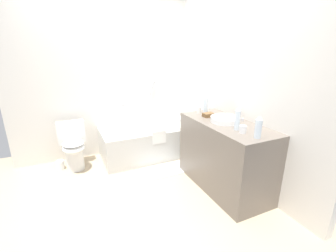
{
  "coord_description": "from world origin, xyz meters",
  "views": [
    {
      "loc": [
        -0.72,
        -2.47,
        1.71
      ],
      "look_at": [
        0.52,
        0.22,
        0.73
      ],
      "focal_mm": 24.73,
      "sensor_mm": 36.0,
      "label": 1
    }
  ],
  "objects": [
    {
      "name": "toilet",
      "position": [
        -0.68,
        0.98,
        0.35
      ],
      "size": [
        0.39,
        0.49,
        0.71
      ],
      "rotation": [
        0.0,
        0.0,
        -1.56
      ],
      "color": "white",
      "rests_on": "ground_plane"
    },
    {
      "name": "drinking_glass_0",
      "position": [
        0.96,
        0.16,
        0.92
      ],
      "size": [
        0.06,
        0.06,
        0.09
      ],
      "primitive_type": "cylinder",
      "color": "white",
      "rests_on": "vanity_counter"
    },
    {
      "name": "toilet_paper_roll",
      "position": [
        -0.89,
        1.02,
        0.07
      ],
      "size": [
        0.11,
        0.11,
        0.14
      ],
      "primitive_type": "cylinder",
      "color": "white",
      "rests_on": "ground_plane"
    },
    {
      "name": "bathtub",
      "position": [
        0.51,
        0.94,
        0.27
      ],
      "size": [
        1.56,
        0.78,
        1.19
      ],
      "color": "silver",
      "rests_on": "ground_plane"
    },
    {
      "name": "vanity_counter",
      "position": [
        1.04,
        -0.35,
        0.44
      ],
      "size": [
        0.59,
        1.29,
        0.87
      ],
      "primitive_type": "cube",
      "color": "#6B6056",
      "rests_on": "ground_plane"
    },
    {
      "name": "wall_back_tiled",
      "position": [
        0.0,
        1.38,
        1.3
      ],
      "size": [
        3.07,
        0.1,
        2.59
      ],
      "primitive_type": "cube",
      "color": "silver",
      "rests_on": "ground_plane"
    },
    {
      "name": "ground_plane",
      "position": [
        0.0,
        0.0,
        0.0
      ],
      "size": [
        3.67,
        3.67,
        0.0
      ],
      "primitive_type": "plane",
      "color": "tan"
    },
    {
      "name": "water_bottle_2",
      "position": [
        0.99,
        -0.89,
        0.97
      ],
      "size": [
        0.07,
        0.07,
        0.21
      ],
      "color": "silver",
      "rests_on": "vanity_counter"
    },
    {
      "name": "bath_mat",
      "position": [
        0.53,
        0.33,
        0.01
      ],
      "size": [
        0.69,
        0.37,
        0.01
      ],
      "primitive_type": "cube",
      "color": "white",
      "rests_on": "ground_plane"
    },
    {
      "name": "water_bottle_0",
      "position": [
        1.03,
        0.1,
        1.0
      ],
      "size": [
        0.06,
        0.06,
        0.26
      ],
      "color": "silver",
      "rests_on": "vanity_counter"
    },
    {
      "name": "drinking_glass_1",
      "position": [
        0.96,
        -0.71,
        0.91
      ],
      "size": [
        0.08,
        0.08,
        0.08
      ],
      "primitive_type": "cylinder",
      "color": "white",
      "rests_on": "vanity_counter"
    },
    {
      "name": "wall_right_mirror",
      "position": [
        1.38,
        0.0,
        1.3
      ],
      "size": [
        0.1,
        3.06,
        2.59
      ],
      "primitive_type": "cube",
      "color": "silver",
      "rests_on": "ground_plane"
    },
    {
      "name": "sink_basin",
      "position": [
        1.04,
        -0.32,
        0.91
      ],
      "size": [
        0.35,
        0.35,
        0.07
      ],
      "primitive_type": "cylinder",
      "color": "white",
      "rests_on": "vanity_counter"
    },
    {
      "name": "sink_faucet",
      "position": [
        1.24,
        -0.32,
        0.9
      ],
      "size": [
        0.11,
        0.15,
        0.07
      ],
      "color": "silver",
      "rests_on": "vanity_counter"
    },
    {
      "name": "amenity_basket",
      "position": [
        0.98,
        -0.04,
        0.9
      ],
      "size": [
        0.14,
        0.1,
        0.05
      ],
      "primitive_type": "cube",
      "color": "brown",
      "rests_on": "vanity_counter"
    },
    {
      "name": "water_bottle_1",
      "position": [
        0.97,
        -0.61,
        0.99
      ],
      "size": [
        0.06,
        0.06,
        0.24
      ],
      "color": "silver",
      "rests_on": "vanity_counter"
    }
  ]
}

